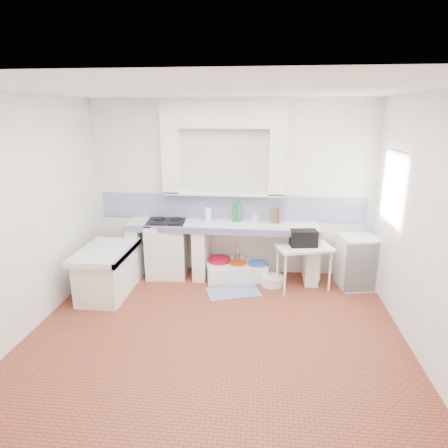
# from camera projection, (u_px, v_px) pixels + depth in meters

# --- Properties ---
(floor) EXTENTS (4.50, 4.50, 0.00)m
(floor) POSITION_uv_depth(u_px,v_px,m) (215.00, 334.00, 4.66)
(floor) COLOR brown
(floor) RESTS_ON ground
(ceiling) EXTENTS (4.50, 4.50, 0.00)m
(ceiling) POSITION_uv_depth(u_px,v_px,m) (213.00, 90.00, 3.88)
(ceiling) COLOR white
(ceiling) RESTS_ON ground
(wall_back) EXTENTS (4.50, 0.00, 4.50)m
(wall_back) POSITION_uv_depth(u_px,v_px,m) (231.00, 189.00, 6.18)
(wall_back) COLOR white
(wall_back) RESTS_ON ground
(wall_front) EXTENTS (4.50, 0.00, 4.50)m
(wall_front) POSITION_uv_depth(u_px,v_px,m) (172.00, 312.00, 2.36)
(wall_front) COLOR white
(wall_front) RESTS_ON ground
(wall_left) EXTENTS (0.00, 4.50, 4.50)m
(wall_left) POSITION_uv_depth(u_px,v_px,m) (24.00, 217.00, 4.50)
(wall_left) COLOR white
(wall_left) RESTS_ON ground
(wall_right) EXTENTS (0.00, 4.50, 4.50)m
(wall_right) POSITION_uv_depth(u_px,v_px,m) (427.00, 229.00, 4.04)
(wall_right) COLOR white
(wall_right) RESTS_ON ground
(alcove_mass) EXTENTS (1.90, 0.25, 0.45)m
(alcove_mass) POSITION_uv_depth(u_px,v_px,m) (224.00, 113.00, 5.74)
(alcove_mass) COLOR white
(alcove_mass) RESTS_ON ground
(window_frame) EXTENTS (0.35, 0.86, 1.06)m
(window_frame) POSITION_uv_depth(u_px,v_px,m) (407.00, 189.00, 5.11)
(window_frame) COLOR #3A2412
(window_frame) RESTS_ON ground
(lace_valance) EXTENTS (0.01, 0.84, 0.24)m
(lace_valance) POSITION_uv_depth(u_px,v_px,m) (399.00, 160.00, 5.02)
(lace_valance) COLOR white
(lace_valance) RESTS_ON ground
(counter_slab) EXTENTS (3.00, 0.60, 0.08)m
(counter_slab) POSITION_uv_depth(u_px,v_px,m) (222.00, 226.00, 6.05)
(counter_slab) COLOR white
(counter_slab) RESTS_ON ground
(counter_lip) EXTENTS (3.00, 0.04, 0.10)m
(counter_lip) POSITION_uv_depth(u_px,v_px,m) (220.00, 231.00, 5.79)
(counter_lip) COLOR navy
(counter_lip) RESTS_ON ground
(counter_pier_left) EXTENTS (0.20, 0.55, 0.82)m
(counter_pier_left) POSITION_uv_depth(u_px,v_px,m) (138.00, 250.00, 6.32)
(counter_pier_left) COLOR white
(counter_pier_left) RESTS_ON ground
(counter_pier_mid) EXTENTS (0.20, 0.55, 0.82)m
(counter_pier_mid) POSITION_uv_depth(u_px,v_px,m) (201.00, 252.00, 6.21)
(counter_pier_mid) COLOR white
(counter_pier_mid) RESTS_ON ground
(counter_pier_right) EXTENTS (0.20, 0.55, 0.82)m
(counter_pier_right) POSITION_uv_depth(u_px,v_px,m) (311.00, 256.00, 6.04)
(counter_pier_right) COLOR white
(counter_pier_right) RESTS_ON ground
(peninsula_top) EXTENTS (0.70, 1.10, 0.08)m
(peninsula_top) POSITION_uv_depth(u_px,v_px,m) (105.00, 252.00, 5.51)
(peninsula_top) COLOR white
(peninsula_top) RESTS_ON ground
(peninsula_base) EXTENTS (0.60, 1.00, 0.62)m
(peninsula_base) POSITION_uv_depth(u_px,v_px,m) (107.00, 274.00, 5.61)
(peninsula_base) COLOR white
(peninsula_base) RESTS_ON ground
(peninsula_lip) EXTENTS (0.04, 1.10, 0.10)m
(peninsula_lip) POSITION_uv_depth(u_px,v_px,m) (128.00, 253.00, 5.47)
(peninsula_lip) COLOR navy
(peninsula_lip) RESTS_ON ground
(backsplash) EXTENTS (4.27, 0.03, 0.40)m
(backsplash) POSITION_uv_depth(u_px,v_px,m) (230.00, 207.00, 6.25)
(backsplash) COLOR navy
(backsplash) RESTS_ON ground
(stove) EXTENTS (0.67, 0.65, 0.88)m
(stove) POSITION_uv_depth(u_px,v_px,m) (167.00, 249.00, 6.27)
(stove) COLOR white
(stove) RESTS_ON ground
(sink) EXTENTS (1.03, 0.71, 0.23)m
(sink) POSITION_uv_depth(u_px,v_px,m) (236.00, 272.00, 6.20)
(sink) COLOR white
(sink) RESTS_ON ground
(side_table) EXTENTS (0.89, 0.66, 0.04)m
(side_table) POSITION_uv_depth(u_px,v_px,m) (303.00, 268.00, 5.80)
(side_table) COLOR white
(side_table) RESTS_ON ground
(fridge) EXTENTS (0.61, 0.61, 0.80)m
(fridge) POSITION_uv_depth(u_px,v_px,m) (357.00, 262.00, 5.85)
(fridge) COLOR white
(fridge) RESTS_ON ground
(bucket_red) EXTENTS (0.45, 0.45, 0.32)m
(bucket_red) POSITION_uv_depth(u_px,v_px,m) (219.00, 267.00, 6.26)
(bucket_red) COLOR #B60424
(bucket_red) RESTS_ON ground
(bucket_orange) EXTENTS (0.31, 0.31, 0.27)m
(bucket_orange) POSITION_uv_depth(u_px,v_px,m) (238.00, 270.00, 6.20)
(bucket_orange) COLOR #D64406
(bucket_orange) RESTS_ON ground
(bucket_blue) EXTENTS (0.38, 0.38, 0.29)m
(bucket_blue) POSITION_uv_depth(u_px,v_px,m) (258.00, 271.00, 6.16)
(bucket_blue) COLOR #2F5BB5
(bucket_blue) RESTS_ON ground
(basin_white) EXTENTS (0.36, 0.36, 0.14)m
(basin_white) POSITION_uv_depth(u_px,v_px,m) (272.00, 280.00, 5.98)
(basin_white) COLOR white
(basin_white) RESTS_ON ground
(water_bottle_a) EXTENTS (0.09, 0.09, 0.31)m
(water_bottle_a) POSITION_uv_depth(u_px,v_px,m) (232.00, 265.00, 6.38)
(water_bottle_a) COLOR silver
(water_bottle_a) RESTS_ON ground
(water_bottle_b) EXTENTS (0.09, 0.09, 0.32)m
(water_bottle_b) POSITION_uv_depth(u_px,v_px,m) (243.00, 265.00, 6.36)
(water_bottle_b) COLOR silver
(water_bottle_b) RESTS_ON ground
(black_bag) EXTENTS (0.42, 0.28, 0.24)m
(black_bag) POSITION_uv_depth(u_px,v_px,m) (304.00, 238.00, 5.70)
(black_bag) COLOR black
(black_bag) RESTS_ON side_table
(green_bottle_a) EXTENTS (0.06, 0.06, 0.28)m
(green_bottle_a) POSITION_uv_depth(u_px,v_px,m) (234.00, 213.00, 6.13)
(green_bottle_a) COLOR #1E7436
(green_bottle_a) RESTS_ON counter_slab
(green_bottle_b) EXTENTS (0.08, 0.08, 0.30)m
(green_bottle_b) POSITION_uv_depth(u_px,v_px,m) (239.00, 213.00, 6.12)
(green_bottle_b) COLOR #1E7436
(green_bottle_b) RESTS_ON counter_slab
(knife_block) EXTENTS (0.12, 0.11, 0.20)m
(knife_block) POSITION_uv_depth(u_px,v_px,m) (274.00, 217.00, 6.08)
(knife_block) COLOR brown
(knife_block) RESTS_ON counter_slab
(cutting_board) EXTENTS (0.04, 0.20, 0.28)m
(cutting_board) POSITION_uv_depth(u_px,v_px,m) (280.00, 214.00, 6.06)
(cutting_board) COLOR brown
(cutting_board) RESTS_ON counter_slab
(paper_towel) EXTENTS (0.15, 0.15, 0.22)m
(paper_towel) POSITION_uv_depth(u_px,v_px,m) (208.00, 215.00, 6.14)
(paper_towel) COLOR white
(paper_towel) RESTS_ON counter_slab
(soap_bottle) EXTENTS (0.10, 0.10, 0.17)m
(soap_bottle) POSITION_uv_depth(u_px,v_px,m) (255.00, 218.00, 6.07)
(soap_bottle) COLOR white
(soap_bottle) RESTS_ON counter_slab
(rug) EXTENTS (0.87, 0.67, 0.01)m
(rug) POSITION_uv_depth(u_px,v_px,m) (233.00, 292.00, 5.74)
(rug) COLOR navy
(rug) RESTS_ON ground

